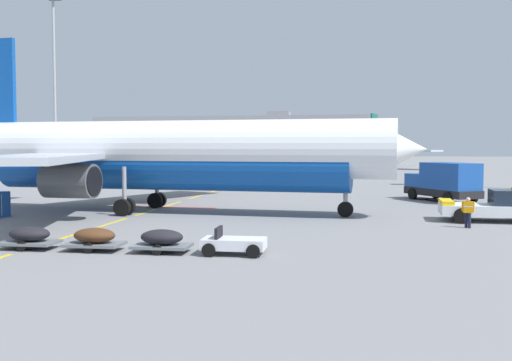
{
  "coord_description": "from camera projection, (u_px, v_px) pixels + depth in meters",
  "views": [
    {
      "loc": [
        32.3,
        -19.99,
        4.51
      ],
      "look_at": [
        25.15,
        20.88,
        2.1
      ],
      "focal_mm": 42.15,
      "sensor_mm": 36.0,
      "label": 1
    }
  ],
  "objects": [
    {
      "name": "baggage_train",
      "position": [
        129.0,
        239.0,
        25.53
      ],
      "size": [
        11.63,
        1.78,
        1.14
      ],
      "color": "silver",
      "rests_on": "ground"
    },
    {
      "name": "catering_truck",
      "position": [
        444.0,
        181.0,
        48.43
      ],
      "size": [
        5.69,
        7.23,
        3.14
      ],
      "color": "black",
      "rests_on": "ground"
    },
    {
      "name": "airliner_mid_left",
      "position": [
        356.0,
        150.0,
        116.62
      ],
      "size": [
        30.59,
        31.55,
        11.27
      ],
      "color": "silver",
      "rests_on": "ground"
    },
    {
      "name": "apron_paint_markings",
      "position": [
        214.0,
        191.0,
        59.54
      ],
      "size": [
        8.0,
        97.92,
        0.01
      ],
      "color": "yellow",
      "rests_on": "ground"
    },
    {
      "name": "ground_crew_worker",
      "position": [
        468.0,
        210.0,
        32.86
      ],
      "size": [
        0.65,
        0.35,
        1.69
      ],
      "color": "#191E38",
      "rests_on": "ground"
    },
    {
      "name": "pushback_tug",
      "position": [
        497.0,
        206.0,
        35.63
      ],
      "size": [
        6.09,
        3.36,
        2.08
      ],
      "color": "silver",
      "rests_on": "ground"
    },
    {
      "name": "ground",
      "position": [
        441.0,
        192.0,
        57.93
      ],
      "size": [
        400.0,
        400.0,
        0.0
      ],
      "primitive_type": "plane",
      "color": "slate"
    },
    {
      "name": "terminal_satellite",
      "position": [
        238.0,
        140.0,
        168.6
      ],
      "size": [
        76.6,
        23.22,
        13.94
      ],
      "color": "gray",
      "rests_on": "ground"
    },
    {
      "name": "apron_light_mast_near",
      "position": [
        54.0,
        65.0,
        82.85
      ],
      "size": [
        1.8,
        1.8,
        25.07
      ],
      "color": "slate",
      "rests_on": "ground"
    },
    {
      "name": "airliner_foreground",
      "position": [
        160.0,
        154.0,
        40.64
      ],
      "size": [
        34.81,
        34.54,
        12.2
      ],
      "color": "white",
      "rests_on": "ground"
    }
  ]
}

